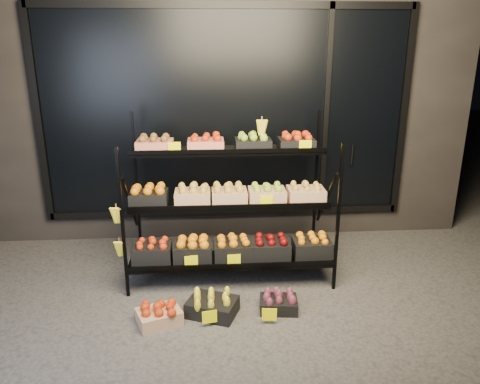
{
  "coord_description": "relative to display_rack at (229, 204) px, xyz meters",
  "views": [
    {
      "loc": [
        -0.21,
        -3.94,
        2.41
      ],
      "look_at": [
        0.1,
        0.55,
        0.93
      ],
      "focal_mm": 35.0,
      "sensor_mm": 36.0,
      "label": 1
    }
  ],
  "objects": [
    {
      "name": "tag_floor_b",
      "position": [
        0.3,
        -1.0,
        -0.73
      ],
      "size": [
        0.13,
        0.01,
        0.12
      ],
      "primitive_type": "cube",
      "color": "#F1E700",
      "rests_on": "ground"
    },
    {
      "name": "display_rack",
      "position": [
        0.0,
        0.0,
        0.0
      ],
      "size": [
        2.18,
        1.02,
        1.73
      ],
      "color": "black",
      "rests_on": "ground"
    },
    {
      "name": "floor_crate_right",
      "position": [
        0.42,
        -0.78,
        -0.7
      ],
      "size": [
        0.37,
        0.29,
        0.18
      ],
      "rotation": [
        0.0,
        0.0,
        -0.1
      ],
      "color": "black",
      "rests_on": "ground"
    },
    {
      "name": "building",
      "position": [
        0.01,
        1.99,
        0.96
      ],
      "size": [
        6.0,
        2.08,
        3.5
      ],
      "color": "#2D2826",
      "rests_on": "ground"
    },
    {
      "name": "ground",
      "position": [
        0.01,
        -0.6,
        -0.79
      ],
      "size": [
        24.0,
        24.0,
        0.0
      ],
      "primitive_type": "plane",
      "color": "#514F4C",
      "rests_on": "ground"
    },
    {
      "name": "tag_floor_a",
      "position": [
        -0.22,
        -1.0,
        -0.73
      ],
      "size": [
        0.13,
        0.01,
        0.12
      ],
      "primitive_type": "cube",
      "color": "#F1E700",
      "rests_on": "ground"
    },
    {
      "name": "floor_crate_midleft",
      "position": [
        -0.2,
        -0.8,
        -0.69
      ],
      "size": [
        0.52,
        0.45,
        0.21
      ],
      "rotation": [
        0.0,
        0.0,
        -0.38
      ],
      "color": "black",
      "rests_on": "ground"
    },
    {
      "name": "floor_crate_left",
      "position": [
        -0.67,
        -0.91,
        -0.7
      ],
      "size": [
        0.44,
        0.39,
        0.19
      ],
      "rotation": [
        0.0,
        0.0,
        0.38
      ],
      "color": "tan",
      "rests_on": "ground"
    }
  ]
}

